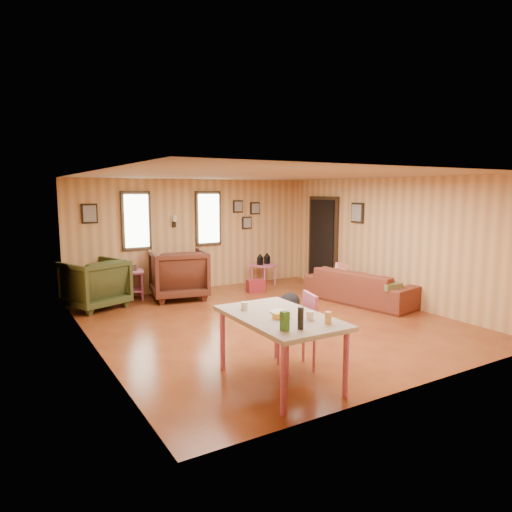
{
  "coord_description": "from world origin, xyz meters",
  "views": [
    {
      "loc": [
        -3.94,
        -6.22,
        2.15
      ],
      "look_at": [
        0.0,
        0.4,
        1.05
      ],
      "focal_mm": 32.0,
      "sensor_mm": 36.0,
      "label": 1
    }
  ],
  "objects_px": {
    "sofa": "(361,281)",
    "recliner_brown": "(179,272)",
    "recliner_green": "(94,281)",
    "side_table": "(264,263)",
    "end_table": "(129,280)",
    "dining_table": "(280,322)"
  },
  "relations": [
    {
      "from": "sofa",
      "to": "recliner_brown",
      "type": "height_order",
      "value": "recliner_brown"
    },
    {
      "from": "recliner_green",
      "to": "side_table",
      "type": "xyz_separation_m",
      "value": [
        3.76,
        0.16,
        0.01
      ]
    },
    {
      "from": "recliner_brown",
      "to": "end_table",
      "type": "distance_m",
      "value": 0.99
    },
    {
      "from": "recliner_brown",
      "to": "dining_table",
      "type": "distance_m",
      "value": 4.49
    },
    {
      "from": "sofa",
      "to": "recliner_green",
      "type": "relative_size",
      "value": 2.18
    },
    {
      "from": "recliner_brown",
      "to": "end_table",
      "type": "relative_size",
      "value": 1.55
    },
    {
      "from": "sofa",
      "to": "recliner_brown",
      "type": "bearing_deg",
      "value": 42.59
    },
    {
      "from": "recliner_brown",
      "to": "dining_table",
      "type": "relative_size",
      "value": 0.71
    },
    {
      "from": "side_table",
      "to": "end_table",
      "type": "bearing_deg",
      "value": 175.87
    },
    {
      "from": "recliner_green",
      "to": "side_table",
      "type": "bearing_deg",
      "value": 161.09
    },
    {
      "from": "sofa",
      "to": "recliner_brown",
      "type": "relative_size",
      "value": 2.0
    },
    {
      "from": "recliner_brown",
      "to": "side_table",
      "type": "relative_size",
      "value": 1.46
    },
    {
      "from": "side_table",
      "to": "dining_table",
      "type": "relative_size",
      "value": 0.49
    },
    {
      "from": "recliner_brown",
      "to": "end_table",
      "type": "bearing_deg",
      "value": -15.86
    },
    {
      "from": "sofa",
      "to": "side_table",
      "type": "xyz_separation_m",
      "value": [
        -0.76,
        2.36,
        0.08
      ]
    },
    {
      "from": "sofa",
      "to": "dining_table",
      "type": "xyz_separation_m",
      "value": [
        -3.43,
        -2.32,
        0.29
      ]
    },
    {
      "from": "end_table",
      "to": "side_table",
      "type": "relative_size",
      "value": 0.94
    },
    {
      "from": "recliner_green",
      "to": "dining_table",
      "type": "xyz_separation_m",
      "value": [
        1.09,
        -4.52,
        0.21
      ]
    },
    {
      "from": "sofa",
      "to": "dining_table",
      "type": "height_order",
      "value": "dining_table"
    },
    {
      "from": "recliner_brown",
      "to": "side_table",
      "type": "distance_m",
      "value": 2.16
    },
    {
      "from": "recliner_green",
      "to": "side_table",
      "type": "relative_size",
      "value": 1.34
    },
    {
      "from": "recliner_brown",
      "to": "recliner_green",
      "type": "distance_m",
      "value": 1.62
    }
  ]
}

